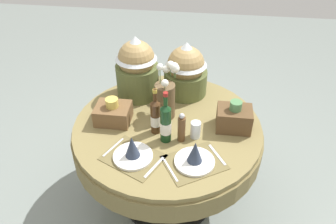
% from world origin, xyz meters
% --- Properties ---
extents(ground, '(8.00, 8.00, 0.00)m').
position_xyz_m(ground, '(0.00, 0.00, 0.00)').
color(ground, gray).
extents(dining_table, '(1.30, 1.30, 0.73)m').
position_xyz_m(dining_table, '(0.00, 0.00, 0.60)').
color(dining_table, olive).
rests_on(dining_table, ground).
extents(place_setting_left, '(0.42, 0.38, 0.16)m').
position_xyz_m(place_setting_left, '(-0.16, -0.34, 0.78)').
color(place_setting_left, brown).
rests_on(place_setting_left, dining_table).
extents(place_setting_right, '(0.43, 0.40, 0.16)m').
position_xyz_m(place_setting_right, '(0.21, -0.34, 0.78)').
color(place_setting_right, brown).
rests_on(place_setting_right, dining_table).
extents(flower_vase, '(0.15, 0.22, 0.40)m').
position_xyz_m(flower_vase, '(-0.02, 0.11, 0.89)').
color(flower_vase, brown).
rests_on(flower_vase, dining_table).
extents(wine_bottle_left, '(0.07, 0.07, 0.33)m').
position_xyz_m(wine_bottle_left, '(-0.07, -0.08, 0.86)').
color(wine_bottle_left, '#422814').
rests_on(wine_bottle_left, dining_table).
extents(wine_bottle_centre, '(0.07, 0.07, 0.36)m').
position_xyz_m(wine_bottle_centre, '(0.01, -0.16, 0.87)').
color(wine_bottle_centre, '#143819').
rests_on(wine_bottle_centre, dining_table).
extents(tumbler_near_right, '(0.07, 0.07, 0.12)m').
position_xyz_m(tumbler_near_right, '(0.19, -0.10, 0.79)').
color(tumbler_near_right, silver).
rests_on(tumbler_near_right, dining_table).
extents(pepper_mill, '(0.05, 0.05, 0.21)m').
position_xyz_m(pepper_mill, '(0.11, -0.14, 0.83)').
color(pepper_mill, brown).
rests_on(pepper_mill, dining_table).
extents(gift_tub_back_left, '(0.31, 0.31, 0.47)m').
position_xyz_m(gift_tub_back_left, '(-0.27, 0.34, 0.98)').
color(gift_tub_back_left, '#566033').
rests_on(gift_tub_back_left, dining_table).
extents(gift_tub_back_centre, '(0.32, 0.32, 0.42)m').
position_xyz_m(gift_tub_back_centre, '(0.08, 0.41, 0.95)').
color(gift_tub_back_centre, '#566033').
rests_on(gift_tub_back_centre, dining_table).
extents(woven_basket_side_left, '(0.23, 0.19, 0.18)m').
position_xyz_m(woven_basket_side_left, '(-0.37, -0.01, 0.80)').
color(woven_basket_side_left, brown).
rests_on(woven_basket_side_left, dining_table).
extents(woven_basket_side_right, '(0.23, 0.17, 0.21)m').
position_xyz_m(woven_basket_side_right, '(0.44, 0.02, 0.81)').
color(woven_basket_side_right, brown).
rests_on(woven_basket_side_right, dining_table).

